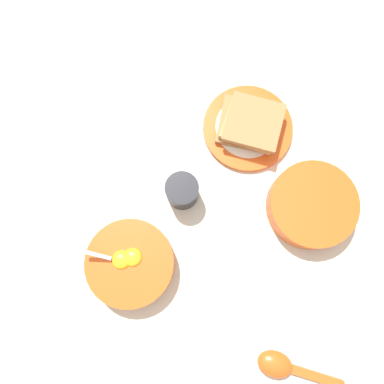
% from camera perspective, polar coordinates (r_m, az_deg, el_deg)
% --- Properties ---
extents(ground_plane, '(3.00, 3.00, 0.00)m').
position_cam_1_polar(ground_plane, '(0.75, 0.22, -8.16)').
color(ground_plane, beige).
extents(egg_bowl, '(0.16, 0.16, 0.08)m').
position_cam_1_polar(egg_bowl, '(0.73, -9.34, -10.64)').
color(egg_bowl, '#DB5119').
rests_on(egg_bowl, ground_plane).
extents(toast_plate, '(0.19, 0.19, 0.01)m').
position_cam_1_polar(toast_plate, '(0.80, 8.46, 9.62)').
color(toast_plate, '#DB5119').
rests_on(toast_plate, ground_plane).
extents(toast_sandwich, '(0.15, 0.15, 0.04)m').
position_cam_1_polar(toast_sandwich, '(0.77, 8.88, 10.32)').
color(toast_sandwich, '#9E7042').
rests_on(toast_sandwich, toast_plate).
extents(soup_spoon, '(0.10, 0.16, 0.03)m').
position_cam_1_polar(soup_spoon, '(0.77, 13.62, -24.42)').
color(soup_spoon, '#DB5119').
rests_on(soup_spoon, ground_plane).
extents(congee_bowl, '(0.17, 0.17, 0.05)m').
position_cam_1_polar(congee_bowl, '(0.76, 17.79, -1.92)').
color(congee_bowl, '#DB5119').
rests_on(congee_bowl, ground_plane).
extents(drinking_cup, '(0.06, 0.06, 0.07)m').
position_cam_1_polar(drinking_cup, '(0.72, -1.17, 0.23)').
color(drinking_cup, black).
rests_on(drinking_cup, ground_plane).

